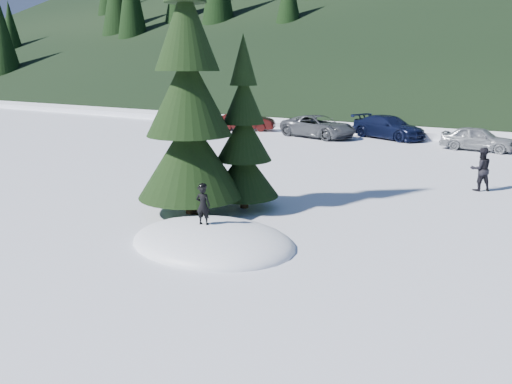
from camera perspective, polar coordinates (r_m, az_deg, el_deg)
The scene contains 11 objects.
ground at distance 12.92m, azimuth -4.96°, elevation -5.83°, with size 200.00×200.00×0.00m, color white.
snow_mound at distance 12.92m, azimuth -4.96°, elevation -5.83°, with size 4.48×3.52×0.96m, color white.
spruce_tall at distance 14.97m, azimuth -7.71°, elevation 9.87°, with size 3.20×3.20×8.60m.
spruce_short at distance 15.61m, azimuth -1.40°, elevation 5.66°, with size 2.20×2.20×5.37m.
child_skier at distance 12.72m, azimuth -6.06°, elevation -1.52°, with size 0.37×0.24×1.01m, color black.
adult_0 at distance 19.84m, azimuth 24.29°, elevation 2.39°, with size 0.77×0.60×1.59m, color black.
car_0 at distance 39.70m, azimuth -7.51°, elevation 8.70°, with size 1.76×4.36×1.49m, color black.
car_1 at distance 35.76m, azimuth -1.17°, elevation 8.13°, with size 1.43×4.11×1.35m, color black.
car_2 at distance 32.41m, azimuth 7.14°, elevation 7.45°, with size 2.33×5.04×1.40m, color #4E5256.
car_3 at distance 32.70m, azimuth 14.91°, elevation 7.17°, with size 2.01×4.94×1.43m, color black.
car_4 at distance 29.56m, azimuth 24.02°, elevation 5.60°, with size 1.52×3.78×1.29m, color gray.
Camera 1 is at (7.50, -9.55, 4.39)m, focal length 35.00 mm.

